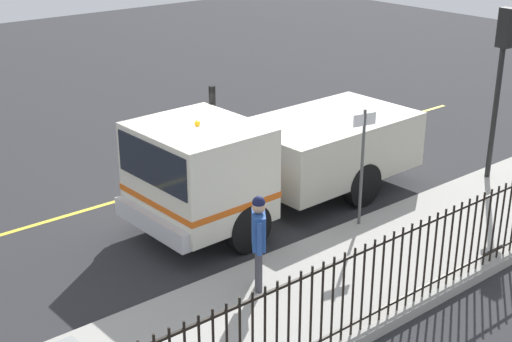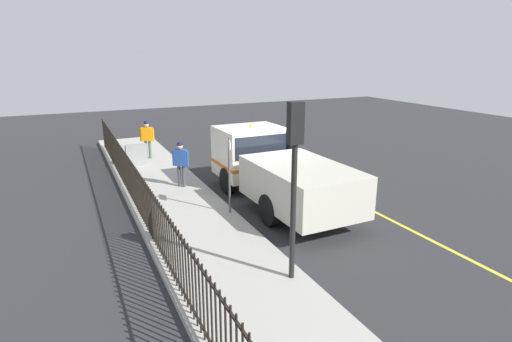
{
  "view_description": "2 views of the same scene",
  "coord_description": "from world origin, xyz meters",
  "px_view_note": "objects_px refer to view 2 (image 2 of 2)",
  "views": [
    {
      "loc": [
        11.0,
        -8.28,
        6.48
      ],
      "look_at": [
        0.68,
        0.25,
        1.2
      ],
      "focal_mm": 51.26,
      "sensor_mm": 36.0,
      "label": 1
    },
    {
      "loc": [
        6.51,
        12.86,
        4.98
      ],
      "look_at": [
        0.69,
        0.33,
        0.98
      ],
      "focal_mm": 29.16,
      "sensor_mm": 36.0,
      "label": 2
    }
  ],
  "objects_px": {
    "work_truck": "(271,165)",
    "traffic_cone": "(298,172)",
    "pedestrian_distant": "(147,135)",
    "traffic_light_near": "(295,157)",
    "street_sign": "(229,167)",
    "worker_standing": "(181,159)",
    "utility_cabinet": "(136,155)"
  },
  "relations": [
    {
      "from": "traffic_light_near",
      "to": "street_sign",
      "type": "xyz_separation_m",
      "value": [
        -0.17,
        -4.13,
        -1.27
      ]
    },
    {
      "from": "traffic_cone",
      "to": "street_sign",
      "type": "relative_size",
      "value": 0.26
    },
    {
      "from": "worker_standing",
      "to": "traffic_cone",
      "type": "bearing_deg",
      "value": 30.4
    },
    {
      "from": "work_truck",
      "to": "utility_cabinet",
      "type": "bearing_deg",
      "value": 119.27
    },
    {
      "from": "traffic_light_near",
      "to": "street_sign",
      "type": "bearing_deg",
      "value": 91.27
    },
    {
      "from": "pedestrian_distant",
      "to": "traffic_cone",
      "type": "height_order",
      "value": "pedestrian_distant"
    },
    {
      "from": "traffic_cone",
      "to": "pedestrian_distant",
      "type": "bearing_deg",
      "value": -47.17
    },
    {
      "from": "utility_cabinet",
      "to": "street_sign",
      "type": "bearing_deg",
      "value": 103.5
    },
    {
      "from": "pedestrian_distant",
      "to": "traffic_light_near",
      "type": "height_order",
      "value": "traffic_light_near"
    },
    {
      "from": "worker_standing",
      "to": "utility_cabinet",
      "type": "xyz_separation_m",
      "value": [
        0.99,
        -3.74,
        -0.57
      ]
    },
    {
      "from": "traffic_light_near",
      "to": "traffic_cone",
      "type": "height_order",
      "value": "traffic_light_near"
    },
    {
      "from": "traffic_cone",
      "to": "street_sign",
      "type": "distance_m",
      "value": 4.94
    },
    {
      "from": "work_truck",
      "to": "traffic_cone",
      "type": "xyz_separation_m",
      "value": [
        -2.08,
        -1.69,
        -0.95
      ]
    },
    {
      "from": "worker_standing",
      "to": "traffic_light_near",
      "type": "height_order",
      "value": "traffic_light_near"
    },
    {
      "from": "utility_cabinet",
      "to": "work_truck",
      "type": "bearing_deg",
      "value": 120.64
    },
    {
      "from": "work_truck",
      "to": "worker_standing",
      "type": "relative_size",
      "value": 4.01
    },
    {
      "from": "work_truck",
      "to": "worker_standing",
      "type": "xyz_separation_m",
      "value": [
        2.55,
        -2.24,
        -0.05
      ]
    },
    {
      "from": "work_truck",
      "to": "utility_cabinet",
      "type": "height_order",
      "value": "work_truck"
    },
    {
      "from": "pedestrian_distant",
      "to": "traffic_light_near",
      "type": "xyz_separation_m",
      "value": [
        -0.78,
        12.04,
        1.67
      ]
    },
    {
      "from": "traffic_light_near",
      "to": "utility_cabinet",
      "type": "distance_m",
      "value": 11.34
    },
    {
      "from": "traffic_light_near",
      "to": "traffic_cone",
      "type": "relative_size",
      "value": 6.24
    },
    {
      "from": "traffic_light_near",
      "to": "utility_cabinet",
      "type": "relative_size",
      "value": 4.21
    },
    {
      "from": "traffic_light_near",
      "to": "worker_standing",
      "type": "bearing_deg",
      "value": 97.52
    },
    {
      "from": "pedestrian_distant",
      "to": "traffic_cone",
      "type": "xyz_separation_m",
      "value": [
        -4.92,
        5.31,
        -0.94
      ]
    },
    {
      "from": "traffic_light_near",
      "to": "pedestrian_distant",
      "type": "bearing_deg",
      "value": 97.34
    },
    {
      "from": "worker_standing",
      "to": "pedestrian_distant",
      "type": "distance_m",
      "value": 4.78
    },
    {
      "from": "worker_standing",
      "to": "utility_cabinet",
      "type": "height_order",
      "value": "worker_standing"
    },
    {
      "from": "worker_standing",
      "to": "traffic_cone",
      "type": "height_order",
      "value": "worker_standing"
    },
    {
      "from": "traffic_cone",
      "to": "worker_standing",
      "type": "bearing_deg",
      "value": -6.66
    },
    {
      "from": "work_truck",
      "to": "utility_cabinet",
      "type": "distance_m",
      "value": 6.97
    },
    {
      "from": "work_truck",
      "to": "pedestrian_distant",
      "type": "relative_size",
      "value": 3.86
    },
    {
      "from": "pedestrian_distant",
      "to": "traffic_cone",
      "type": "relative_size",
      "value": 2.83
    }
  ]
}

